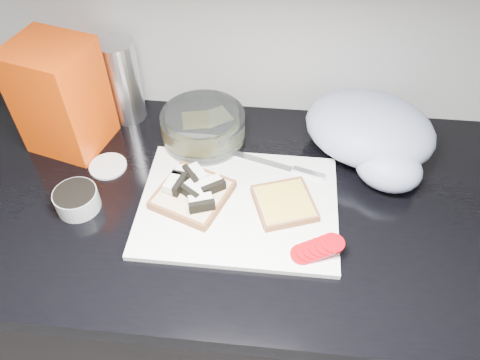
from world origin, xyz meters
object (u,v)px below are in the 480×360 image
at_px(glass_bowl, 203,129).
at_px(steel_canister, 122,81).
at_px(bread_bag, 61,97).
at_px(cutting_board, 239,205).

xyz_separation_m(glass_bowl, steel_canister, (-0.20, 0.08, 0.06)).
height_order(bread_bag, steel_canister, bread_bag).
bearing_deg(bread_bag, cutting_board, -7.58).
distance_m(glass_bowl, bread_bag, 0.32).
bearing_deg(glass_bowl, bread_bag, -175.47).
height_order(cutting_board, glass_bowl, glass_bowl).
distance_m(cutting_board, glass_bowl, 0.22).
bearing_deg(steel_canister, bread_bag, -136.22).
bearing_deg(glass_bowl, steel_canister, 159.08).
height_order(glass_bowl, steel_canister, steel_canister).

